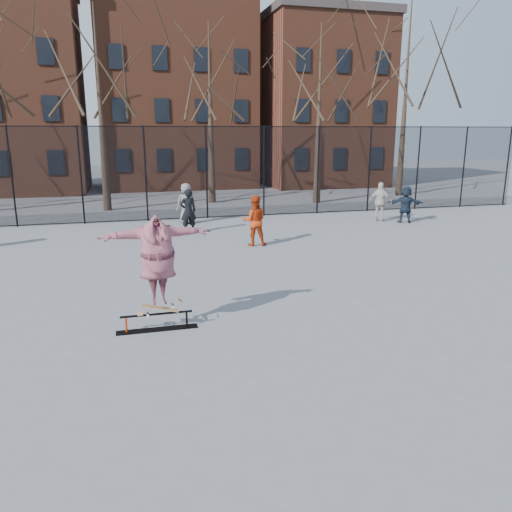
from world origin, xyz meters
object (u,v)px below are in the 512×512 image
object	(u,v)px
bystander_black	(188,211)
bystander_navy	(406,204)
skate_rail	(157,323)
skateboard	(160,310)
bystander_extra	(186,204)
skater	(158,265)
bystander_red	(254,221)
bystander_white	(380,202)

from	to	relation	value
bystander_black	bystander_navy	world-z (taller)	bystander_black
skate_rail	skateboard	size ratio (longest dim) A/B	2.02
skate_rail	bystander_extra	world-z (taller)	bystander_extra
skate_rail	skater	xyz separation A→B (m)	(0.07, 0.00, 1.17)
bystander_navy	skateboard	bearing A→B (deg)	64.11
bystander_red	bystander_extra	bearing A→B (deg)	-59.09
skater	bystander_extra	xyz separation A→B (m)	(1.96, 11.34, -0.46)
skateboard	skater	world-z (taller)	skater
skate_rail	bystander_navy	bearing A→B (deg)	40.04
bystander_black	skate_rail	bearing A→B (deg)	73.36
skateboard	bystander_red	xyz separation A→B (m)	(3.66, 6.69, 0.45)
bystander_white	bystander_black	bearing A→B (deg)	38.31
bystander_white	bystander_extra	size ratio (longest dim) A/B	0.99
bystander_black	bystander_white	world-z (taller)	bystander_black
bystander_navy	bystander_extra	xyz separation A→B (m)	(-8.95, 2.11, 0.07)
bystander_navy	bystander_extra	distance (m)	9.20
skateboard	bystander_white	xyz separation A→B (m)	(10.03, 9.78, 0.44)
skate_rail	bystander_white	xyz separation A→B (m)	(10.10, 9.78, 0.70)
bystander_navy	bystander_black	bearing A→B (deg)	23.27
skate_rail	skateboard	bearing A→B (deg)	0.00
skateboard	bystander_white	world-z (taller)	bystander_white
skate_rail	bystander_white	bearing A→B (deg)	44.06
bystander_red	skate_rail	bearing A→B (deg)	71.70
bystander_navy	skate_rail	bearing A→B (deg)	63.92
bystander_white	bystander_extra	distance (m)	8.22
skateboard	skater	distance (m)	0.91
skater	bystander_white	xyz separation A→B (m)	(10.03, 9.78, -0.47)
bystander_extra	skateboard	bearing A→B (deg)	72.88
bystander_black	bystander_extra	xyz separation A→B (m)	(0.19, 2.01, 0.01)
bystander_white	skater	bearing A→B (deg)	79.46
skateboard	skater	bearing A→B (deg)	180.00
skate_rail	bystander_white	world-z (taller)	bystander_white
skateboard	skater	xyz separation A→B (m)	(-0.00, 0.00, 0.91)
bystander_red	skater	bearing A→B (deg)	72.19
bystander_black	bystander_red	size ratio (longest dim) A/B	1.00
skate_rail	skater	size ratio (longest dim) A/B	0.74
skater	bystander_black	world-z (taller)	skater
bystander_white	bystander_navy	distance (m)	1.04
skate_rail	bystander_red	bearing A→B (deg)	60.85
bystander_black	bystander_white	distance (m)	8.27
skateboard	bystander_red	size ratio (longest dim) A/B	0.46
bystander_extra	bystander_red	bearing A→B (deg)	102.74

